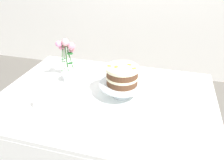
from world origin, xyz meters
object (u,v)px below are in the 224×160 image
Objects in this scene: cake_stand at (122,86)px; flower_vase at (67,62)px; dining_table at (105,109)px; teacup at (39,104)px; layer_cake at (122,75)px.

flower_vase is (-0.42, 0.10, 0.07)m from cake_stand.
dining_table is 0.21m from cake_stand.
dining_table is at bearing -160.41° from cake_stand.
dining_table is 0.42m from teacup.
dining_table is 6.81× the size of layer_cake.
teacup is at bearing -95.14° from flower_vase.
layer_cake is (0.10, 0.04, 0.25)m from dining_table.
flower_vase is at bearing 166.71° from cake_stand.
flower_vase is at bearing 156.66° from dining_table.
dining_table is 0.42m from flower_vase.
cake_stand is at bearing 28.91° from teacup.
cake_stand is 0.52m from teacup.
layer_cake is at bearing -13.29° from flower_vase.
layer_cake reaches higher than teacup.
flower_vase reaches higher than teacup.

